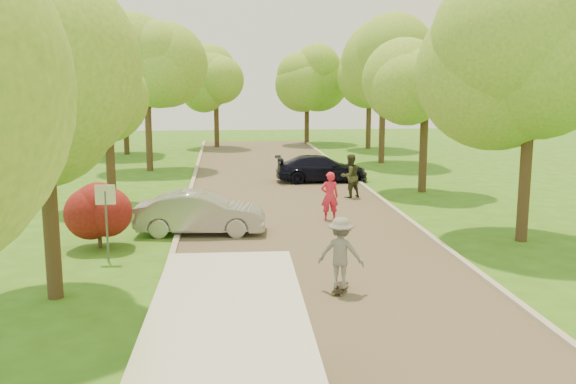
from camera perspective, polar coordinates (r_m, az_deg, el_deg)
name	(u,v)px	position (r m, az deg, el deg)	size (l,w,h in m)	color
ground	(336,303)	(14.96, 4.33, -9.78)	(100.00, 100.00, 0.00)	#356016
road	(297,224)	(22.57, 0.78, -2.90)	(8.00, 60.00, 0.01)	#4C4438
curb_left	(180,226)	(22.47, -9.55, -2.96)	(0.18, 60.00, 0.12)	#B2AD9E
curb_right	(409,220)	(23.36, 10.71, -2.49)	(0.18, 60.00, 0.12)	#B2AD9E
street_sign	(106,207)	(18.48, -15.89, -1.26)	(0.55, 0.06, 2.17)	#59595E
red_shrub	(98,212)	(20.11, -16.50, -1.74)	(1.70, 1.70, 1.95)	#382619
tree_l_mida	(51,74)	(15.32, -20.36, 9.83)	(4.71, 4.60, 7.39)	#382619
tree_l_midb	(112,91)	(26.20, -15.39, 8.66)	(4.30, 4.20, 6.62)	#382619
tree_l_far	(150,71)	(36.06, -12.14, 10.49)	(4.92, 4.80, 7.79)	#382619
tree_r_mida	(540,63)	(21.13, 21.46, 10.65)	(5.13, 5.00, 7.95)	#382619
tree_r_midb	(430,83)	(29.30, 12.52, 9.47)	(4.51, 4.40, 7.01)	#382619
tree_r_far	(387,65)	(39.09, 8.84, 11.08)	(5.33, 5.20, 8.34)	#382619
tree_bg_a	(127,74)	(44.29, -14.12, 10.10)	(5.12, 5.00, 7.72)	#382619
tree_bg_b	(373,72)	(47.09, 7.54, 10.57)	(5.12, 5.00, 7.95)	#382619
tree_bg_c	(219,79)	(47.85, -6.19, 9.97)	(4.92, 4.80, 7.33)	#382619
tree_bg_d	(310,75)	(50.30, 1.96, 10.36)	(5.12, 5.00, 7.72)	#382619
minivan	(229,368)	(9.35, -5.28, -15.34)	(2.26, 5.49, 2.03)	white
silver_sedan	(201,213)	(21.31, -7.75, -1.86)	(1.48, 4.24, 1.40)	#9F9FA4
dark_sedan	(321,169)	(31.82, 3.00, 2.10)	(1.84, 4.54, 1.32)	black
longboard	(340,288)	(15.66, 4.67, -8.50)	(0.56, 0.91, 0.10)	black
skateboarder	(341,253)	(15.40, 4.72, -5.39)	(1.12, 0.64, 1.73)	gray
person_striped	(330,196)	(23.13, 3.72, -0.37)	(0.65, 0.42, 1.77)	red
person_olive	(350,176)	(27.56, 5.52, 1.42)	(0.92, 0.71, 1.88)	#343821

